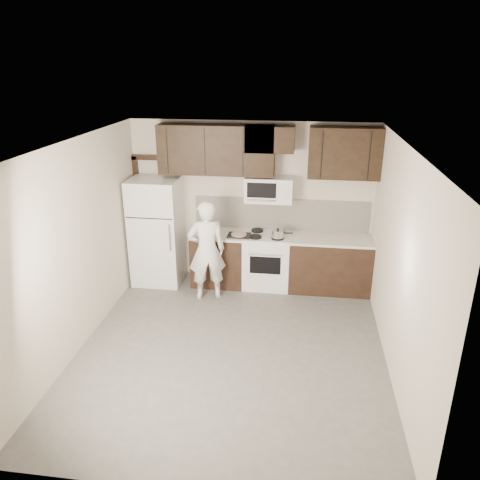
% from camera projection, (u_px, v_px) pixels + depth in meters
% --- Properties ---
extents(floor, '(4.50, 4.50, 0.00)m').
position_uv_depth(floor, '(232.00, 348.00, 6.23)').
color(floor, '#54524F').
rests_on(floor, ground).
extents(back_wall, '(4.00, 0.00, 4.00)m').
position_uv_depth(back_wall, '(251.00, 203.00, 7.82)').
color(back_wall, beige).
rests_on(back_wall, ground).
extents(ceiling, '(4.50, 4.50, 0.00)m').
position_uv_depth(ceiling, '(230.00, 145.00, 5.25)').
color(ceiling, white).
rests_on(ceiling, back_wall).
extents(counter_run, '(2.95, 0.64, 0.91)m').
position_uv_depth(counter_run, '(285.00, 261.00, 7.78)').
color(counter_run, black).
rests_on(counter_run, floor).
extents(stove, '(0.76, 0.66, 0.94)m').
position_uv_depth(stove, '(267.00, 260.00, 7.82)').
color(stove, silver).
rests_on(stove, floor).
extents(backsplash, '(2.90, 0.02, 0.54)m').
position_uv_depth(backsplash, '(281.00, 214.00, 7.81)').
color(backsplash, silver).
rests_on(backsplash, counter_run).
extents(upper_cabinets, '(3.48, 0.35, 0.78)m').
position_uv_depth(upper_cabinets, '(264.00, 150.00, 7.30)').
color(upper_cabinets, black).
rests_on(upper_cabinets, back_wall).
extents(microwave, '(0.76, 0.42, 0.40)m').
position_uv_depth(microwave, '(269.00, 189.00, 7.50)').
color(microwave, silver).
rests_on(microwave, upper_cabinets).
extents(refrigerator, '(0.80, 0.76, 1.80)m').
position_uv_depth(refrigerator, '(157.00, 231.00, 7.85)').
color(refrigerator, silver).
rests_on(refrigerator, floor).
extents(door_trim, '(0.50, 0.08, 2.12)m').
position_uv_depth(door_trim, '(141.00, 205.00, 8.06)').
color(door_trim, black).
rests_on(door_trim, floor).
extents(saucepan, '(0.33, 0.19, 0.18)m').
position_uv_depth(saucepan, '(278.00, 234.00, 7.47)').
color(saucepan, silver).
rests_on(saucepan, stove).
extents(baking_tray, '(0.37, 0.28, 0.02)m').
position_uv_depth(baking_tray, '(239.00, 235.00, 7.61)').
color(baking_tray, black).
rests_on(baking_tray, counter_run).
extents(pizza, '(0.25, 0.25, 0.02)m').
position_uv_depth(pizza, '(239.00, 234.00, 7.61)').
color(pizza, '#CAB187').
rests_on(pizza, baking_tray).
extents(person, '(0.68, 0.55, 1.62)m').
position_uv_depth(person, '(207.00, 250.00, 7.31)').
color(person, white).
rests_on(person, floor).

